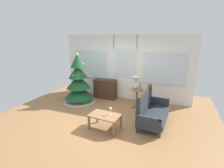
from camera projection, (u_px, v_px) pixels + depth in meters
ground_plane at (104, 119)px, 5.19m from camera, size 6.76×6.76×0.00m
back_wall_with_door at (125, 68)px, 6.71m from camera, size 5.20×0.14×2.55m
christmas_tree at (79, 84)px, 6.48m from camera, size 1.24×1.24×1.94m
dresser_cabinet at (105, 89)px, 6.95m from camera, size 0.91×0.46×0.78m
settee_sofa at (151, 110)px, 4.96m from camera, size 0.80×1.64×0.96m
side_table at (137, 94)px, 6.03m from camera, size 0.50×0.48×0.66m
table_lamp at (136, 81)px, 5.95m from camera, size 0.28×0.28×0.44m
flower_vase at (140, 87)px, 5.85m from camera, size 0.11×0.10×0.35m
coffee_table at (105, 117)px, 4.56m from camera, size 0.88×0.60×0.42m
wine_glass at (111, 110)px, 4.53m from camera, size 0.08×0.08×0.20m
gift_box at (84, 101)px, 6.35m from camera, size 0.21×0.19×0.21m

